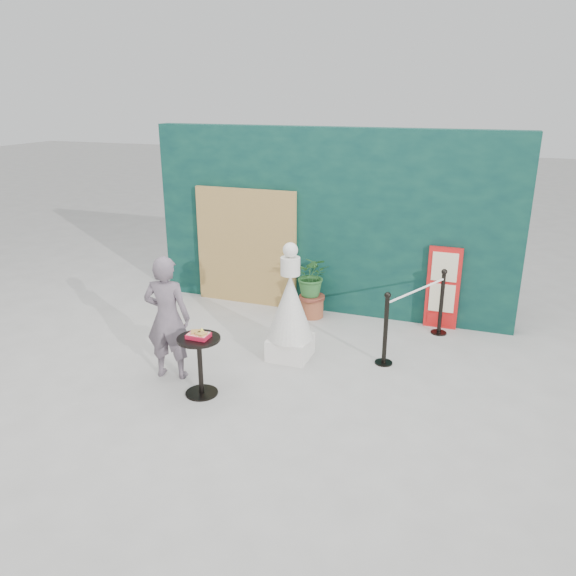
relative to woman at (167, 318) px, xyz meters
name	(u,v)px	position (x,y,z in m)	size (l,w,h in m)	color
ground	(254,396)	(1.22, -0.11, -0.81)	(60.00, 60.00, 0.00)	#ADAAA5
back_wall	(329,222)	(1.22, 3.04, 0.69)	(6.00, 0.30, 3.00)	#092828
bamboo_fence	(246,247)	(-0.18, 2.83, 0.19)	(1.80, 0.08, 2.00)	tan
woman	(167,318)	(0.00, 0.00, 0.00)	(0.59, 0.39, 1.62)	slate
menu_board	(443,288)	(3.12, 2.84, -0.16)	(0.50, 0.07, 1.30)	red
statue	(290,312)	(1.27, 1.04, -0.14)	(0.64, 0.64, 1.65)	white
cafe_table	(200,357)	(0.60, -0.29, -0.31)	(0.52, 0.52, 0.75)	black
food_basket	(199,335)	(0.60, -0.28, -0.02)	(0.26, 0.19, 0.11)	red
planter	(312,281)	(1.10, 2.58, -0.20)	(0.62, 0.54, 1.05)	brown
stanchion_barrier	(415,316)	(2.84, 1.94, -0.32)	(0.84, 1.54, 1.03)	black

